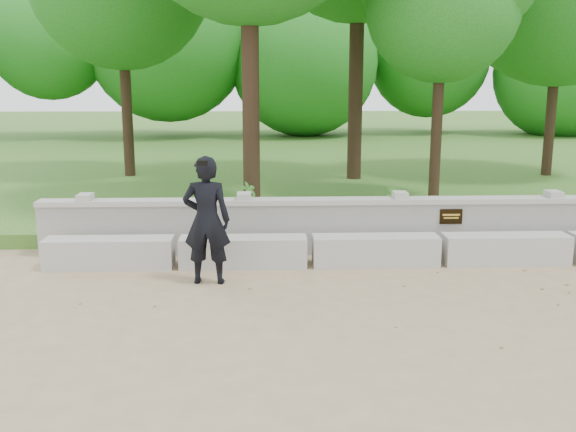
# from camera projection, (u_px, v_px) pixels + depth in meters

# --- Properties ---
(ground) EXTENTS (80.00, 80.00, 0.00)m
(ground) POSITION_uv_depth(u_px,v_px,m) (481.00, 307.00, 7.94)
(ground) COLOR tan
(ground) RESTS_ON ground
(lawn) EXTENTS (40.00, 22.00, 0.25)m
(lawn) POSITION_uv_depth(u_px,v_px,m) (344.00, 160.00, 21.60)
(lawn) COLOR #2C581B
(lawn) RESTS_ON ground
(concrete_bench) EXTENTS (11.90, 0.45, 0.45)m
(concrete_bench) POSITION_uv_depth(u_px,v_px,m) (441.00, 250.00, 9.75)
(concrete_bench) COLOR #ADABA4
(concrete_bench) RESTS_ON ground
(parapet_wall) EXTENTS (12.50, 0.35, 0.90)m
(parapet_wall) POSITION_uv_depth(u_px,v_px,m) (430.00, 224.00, 10.38)
(parapet_wall) COLOR #A3A19A
(parapet_wall) RESTS_ON ground
(man_main) EXTENTS (0.67, 0.60, 1.77)m
(man_main) POSITION_uv_depth(u_px,v_px,m) (207.00, 220.00, 8.72)
(man_main) COLOR black
(man_main) RESTS_ON ground
(shrub_a) EXTENTS (0.39, 0.37, 0.61)m
(shrub_a) POSITION_uv_depth(u_px,v_px,m) (249.00, 198.00, 12.19)
(shrub_a) COLOR #376F25
(shrub_a) RESTS_ON lawn
(shrub_b) EXTENTS (0.39, 0.40, 0.56)m
(shrub_b) POSITION_uv_depth(u_px,v_px,m) (393.00, 203.00, 11.82)
(shrub_b) COLOR #376F25
(shrub_b) RESTS_ON lawn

